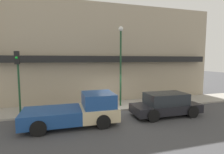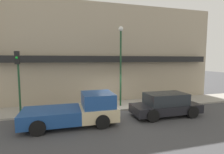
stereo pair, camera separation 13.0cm
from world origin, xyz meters
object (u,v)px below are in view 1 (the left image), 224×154
parked_car (166,104)px  fire_hydrant (111,103)px  street_lamp (121,57)px  traffic_light (18,72)px  pickup_truck (78,111)px

parked_car → fire_hydrant: bearing=142.4°
street_lamp → traffic_light: 6.93m
pickup_truck → traffic_light: 4.67m
fire_hydrant → pickup_truck: bearing=-136.3°
pickup_truck → street_lamp: 5.30m
fire_hydrant → traffic_light: size_ratio=0.15×
parked_car → fire_hydrant: size_ratio=7.13×
parked_car → street_lamp: street_lamp is taller
parked_car → street_lamp: 4.62m
parked_car → street_lamp: size_ratio=0.75×
street_lamp → fire_hydrant: bearing=-165.8°
street_lamp → traffic_light: bearing=-177.3°
pickup_truck → parked_car: 5.61m
pickup_truck → parked_car: pickup_truck is taller
parked_car → fire_hydrant: parked_car is taller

